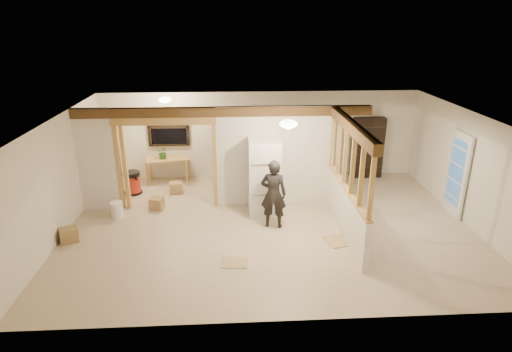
{
  "coord_description": "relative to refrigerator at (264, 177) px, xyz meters",
  "views": [
    {
      "loc": [
        -0.81,
        -8.68,
        4.46
      ],
      "look_at": [
        -0.29,
        0.4,
        1.06
      ],
      "focal_mm": 30.0,
      "sensor_mm": 36.0,
      "label": 1
    }
  ],
  "objects": [
    {
      "name": "floor_panel_far",
      "position": [
        -0.74,
        -2.31,
        -0.89
      ],
      "size": [
        0.54,
        0.45,
        0.02
      ],
      "primitive_type": "cube",
      "rotation": [
        0.0,
        0.0,
        -0.09
      ],
      "color": "tan",
      "rests_on": "floor"
    },
    {
      "name": "box_util_b",
      "position": [
        -2.63,
        0.29,
        -0.76
      ],
      "size": [
        0.36,
        0.36,
        0.29
      ],
      "primitive_type": "cube",
      "rotation": [
        0.0,
        0.0,
        -0.21
      ],
      "color": "#9B7B4B",
      "rests_on": "floor"
    },
    {
      "name": "partition_center",
      "position": [
        0.27,
        0.42,
        0.35
      ],
      "size": [
        2.8,
        0.12,
        2.5
      ],
      "primitive_type": "cube",
      "color": "silver",
      "rests_on": "floor"
    },
    {
      "name": "potted_plant",
      "position": [
        -2.66,
        2.0,
        0.02
      ],
      "size": [
        0.4,
        0.38,
        0.36
      ],
      "primitive_type": "imported",
      "rotation": [
        0.0,
        0.0,
        -0.35
      ],
      "color": "#2A6C2E",
      "rests_on": "work_table"
    },
    {
      "name": "wall_right",
      "position": [
        4.57,
        -0.78,
        0.35
      ],
      "size": [
        0.01,
        6.5,
        2.5
      ],
      "primitive_type": "cube",
      "color": "silver",
      "rests_on": "floor"
    },
    {
      "name": "work_table",
      "position": [
        -2.57,
        2.08,
        -0.53
      ],
      "size": [
        1.26,
        0.78,
        0.74
      ],
      "primitive_type": "cube",
      "rotation": [
        0.0,
        0.0,
        0.18
      ],
      "color": "tan",
      "rests_on": "floor"
    },
    {
      "name": "ceiling_dome_util",
      "position": [
        -2.43,
        1.52,
        1.58
      ],
      "size": [
        0.32,
        0.32,
        0.14
      ],
      "primitive_type": "ellipsoid",
      "color": "#FFEABF",
      "rests_on": "ceiling"
    },
    {
      "name": "wall_left",
      "position": [
        -4.43,
        -0.78,
        0.35
      ],
      "size": [
        0.01,
        6.5,
        2.5
      ],
      "primitive_type": "cube",
      "color": "silver",
      "rests_on": "floor"
    },
    {
      "name": "box_front",
      "position": [
        -4.22,
        -1.25,
        -0.75
      ],
      "size": [
        0.45,
        0.42,
        0.3
      ],
      "primitive_type": "cube",
      "rotation": [
        0.0,
        0.0,
        0.4
      ],
      "color": "#9B7B4B",
      "rests_on": "floor"
    },
    {
      "name": "bucket",
      "position": [
        -3.49,
        -0.12,
        -0.71
      ],
      "size": [
        0.4,
        0.4,
        0.38
      ],
      "primitive_type": "cylinder",
      "rotation": [
        0.0,
        0.0,
        -0.42
      ],
      "color": "white",
      "rests_on": "floor"
    },
    {
      "name": "woman",
      "position": [
        0.14,
        -0.81,
        -0.11
      ],
      "size": [
        0.64,
        0.49,
        1.58
      ],
      "primitive_type": "imported",
      "rotation": [
        0.0,
        0.0,
        2.93
      ],
      "color": "black",
      "rests_on": "floor"
    },
    {
      "name": "floor",
      "position": [
        0.07,
        -0.78,
        -0.91
      ],
      "size": [
        9.0,
        6.5,
        0.01
      ],
      "primitive_type": "cube",
      "color": "#C1AE90",
      "rests_on": "ground"
    },
    {
      "name": "wall_back",
      "position": [
        0.07,
        2.47,
        0.35
      ],
      "size": [
        9.0,
        0.01,
        2.5
      ],
      "primitive_type": "cube",
      "color": "silver",
      "rests_on": "floor"
    },
    {
      "name": "window_back",
      "position": [
        -2.53,
        2.39,
        0.65
      ],
      "size": [
        1.12,
        0.1,
        1.1
      ],
      "primitive_type": "cube",
      "color": "black",
      "rests_on": "wall_back"
    },
    {
      "name": "ceiling_dome_main",
      "position": [
        0.37,
        -1.28,
        1.58
      ],
      "size": [
        0.36,
        0.36,
        0.16
      ],
      "primitive_type": "ellipsoid",
      "color": "#FFEABF",
      "rests_on": "ceiling"
    },
    {
      "name": "floor_panel_near",
      "position": [
        1.48,
        -1.58,
        -0.89
      ],
      "size": [
        0.64,
        0.64,
        0.02
      ],
      "primitive_type": "cube",
      "rotation": [
        0.0,
        0.0,
        0.25
      ],
      "color": "tan",
      "rests_on": "floor"
    },
    {
      "name": "shop_vac",
      "position": [
        -3.42,
        1.32,
        -0.59
      ],
      "size": [
        0.63,
        0.63,
        0.62
      ],
      "primitive_type": "cylinder",
      "rotation": [
        0.0,
        0.0,
        0.42
      ],
      "color": "#AC2718",
      "rests_on": "floor"
    },
    {
      "name": "bookshelf",
      "position": [
        3.18,
        2.25,
        -0.01
      ],
      "size": [
        0.89,
        0.3,
        1.77
      ],
      "primitive_type": "cube",
      "color": "black",
      "rests_on": "floor"
    },
    {
      "name": "refrigerator",
      "position": [
        0.0,
        0.0,
        0.0
      ],
      "size": [
        0.74,
        0.72,
        1.8
      ],
      "primitive_type": "cube",
      "color": "white",
      "rests_on": "floor"
    },
    {
      "name": "ceiling",
      "position": [
        0.07,
        -0.78,
        1.6
      ],
      "size": [
        9.0,
        6.5,
        0.01
      ],
      "primitive_type": "cube",
      "color": "white"
    },
    {
      "name": "header_beam_right",
      "position": [
        1.67,
        -1.18,
        1.48
      ],
      "size": [
        0.18,
        3.3,
        0.22
      ],
      "primitive_type": "cube",
      "color": "brown",
      "rests_on": "ceiling"
    },
    {
      "name": "doorway_frame",
      "position": [
        -2.33,
        0.42,
        0.2
      ],
      "size": [
        2.46,
        0.14,
        2.2
      ],
      "primitive_type": "cube",
      "color": "tan",
      "rests_on": "floor"
    },
    {
      "name": "box_util_a",
      "position": [
        -2.28,
        1.3,
        -0.76
      ],
      "size": [
        0.37,
        0.33,
        0.29
      ],
      "primitive_type": "cube",
      "rotation": [
        0.0,
        0.0,
        0.13
      ],
      "color": "#9B7B4B",
      "rests_on": "floor"
    },
    {
      "name": "header_beam_back",
      "position": [
        -0.93,
        0.42,
        1.48
      ],
      "size": [
        7.0,
        0.18,
        0.22
      ],
      "primitive_type": "cube",
      "color": "brown",
      "rests_on": "ceiling"
    },
    {
      "name": "stud_partition",
      "position": [
        1.67,
        -1.18,
        0.76
      ],
      "size": [
        0.14,
        3.2,
        1.32
      ],
      "primitive_type": "cube",
      "color": "tan",
      "rests_on": "pony_wall"
    },
    {
      "name": "partition_left_stub",
      "position": [
        -3.98,
        0.42,
        0.35
      ],
      "size": [
        0.9,
        0.12,
        2.5
      ],
      "primitive_type": "cube",
      "color": "silver",
      "rests_on": "floor"
    },
    {
      "name": "pony_wall",
      "position": [
        1.67,
        -1.18,
        -0.4
      ],
      "size": [
        0.12,
        3.2,
        1.0
      ],
      "primitive_type": "cube",
      "color": "silver",
      "rests_on": "floor"
    },
    {
      "name": "wall_front",
      "position": [
        0.07,
        -4.03,
        0.35
      ],
      "size": [
        9.0,
        0.01,
        2.5
      ],
      "primitive_type": "cube",
      "color": "silver",
      "rests_on": "floor"
    },
    {
      "name": "french_door",
      "position": [
        4.49,
        -0.38,
        0.1
      ],
      "size": [
        0.12,
        0.86,
        2.0
      ],
      "primitive_type": "cube",
      "color": "white",
      "rests_on": "floor"
    },
    {
      "name": "hanging_bulb",
      "position": [
        -1.93,
        0.82,
        1.28
      ],
      "size": [
        0.07,
        0.07,
        0.07
      ],
      "primitive_type": "ellipsoid",
      "color": "#FFD88C",
      "rests_on": "ceiling"
    }
  ]
}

